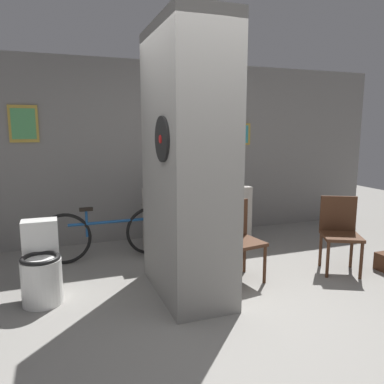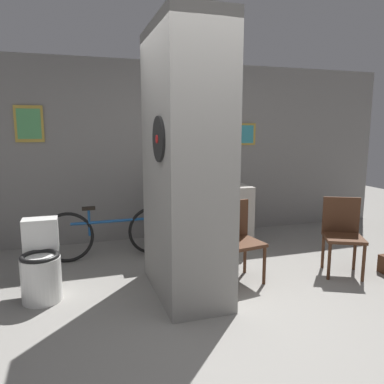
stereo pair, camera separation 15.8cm
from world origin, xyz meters
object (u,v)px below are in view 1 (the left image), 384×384
Objects in this scene: chair_by_doorway at (340,230)px; bottle_tall at (212,179)px; chair_near_pillar at (238,236)px; bicycle at (109,233)px; toilet at (41,268)px.

bottle_tall is at bearing 160.67° from chair_by_doorway.
bicycle is at bearing 128.97° from chair_near_pillar.
toilet is 1.23m from bicycle.
bicycle is (0.77, 0.96, 0.01)m from toilet.
bicycle is 5.28× the size of bottle_tall.
bottle_tall is (0.10, 0.97, 0.50)m from chair_near_pillar.
chair_by_doorway reaches higher than toilet.
bottle_tall is (2.11, 0.82, 0.66)m from toilet.
bottle_tall is at bearing 21.17° from toilet.
chair_by_doorway is (1.22, -0.19, 0.00)m from chair_near_pillar.
toilet is 3.25m from chair_by_doorway.
bicycle is (-1.24, 1.11, -0.15)m from chair_near_pillar.
bicycle is at bearing 178.78° from chair_by_doorway.
toilet is 2.35× the size of bottle_tall.
bottle_tall reaches higher than bicycle.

